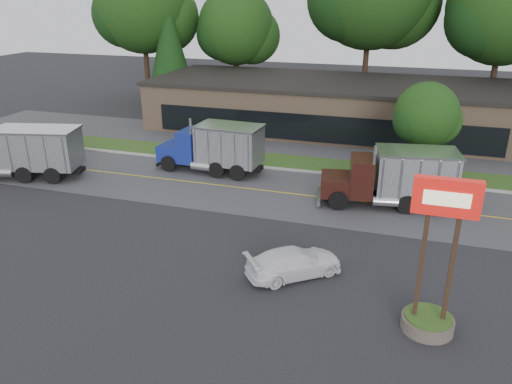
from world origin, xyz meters
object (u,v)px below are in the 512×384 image
Objects in this scene: dump_truck_maroon at (396,176)px; dump_truck_red at (20,151)px; dump_truck_blue at (216,147)px; rally_car at (294,262)px; bilo_sign at (434,282)px.

dump_truck_red is at bearing -3.40° from dump_truck_maroon.
rally_car is (8.36, -11.74, -1.17)m from dump_truck_blue.
rally_car is (-3.74, -9.36, -1.18)m from dump_truck_maroon.
bilo_sign is 6.20m from rally_car.
bilo_sign is 0.75× the size of dump_truck_maroon.
dump_truck_maroon is (24.16, 2.55, -0.01)m from dump_truck_red.
dump_truck_red is at bearing 160.81° from bilo_sign.
dump_truck_maroon is at bearing 99.14° from bilo_sign.
dump_truck_red is (-26.03, 9.06, -0.21)m from bilo_sign.
dump_truck_red is 1.26× the size of dump_truck_blue.
dump_truck_maroon is at bearing 172.85° from dump_truck_red.
rally_car is (-5.61, 2.25, -1.40)m from bilo_sign.
dump_truck_maroon is at bearing 172.05° from dump_truck_blue.
dump_truck_blue is 14.46m from rally_car.
bilo_sign reaches higher than dump_truck_blue.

